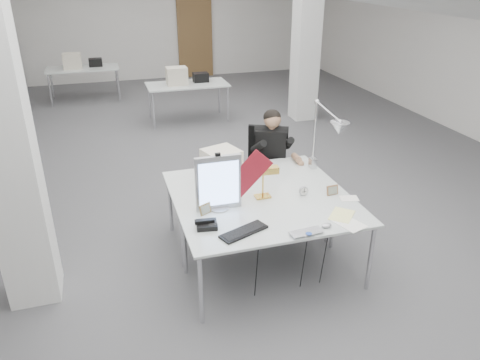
# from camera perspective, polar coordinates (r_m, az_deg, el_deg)

# --- Properties ---
(room_shell) EXTENTS (10.04, 14.04, 3.24)m
(room_shell) POSITION_cam_1_polar(r_m,az_deg,el_deg) (6.58, -3.40, 13.88)
(room_shell) COLOR #4B4B4D
(room_shell) RESTS_ON ground
(desk_main) EXTENTS (1.80, 0.90, 0.02)m
(desk_main) POSITION_cam_1_polar(r_m,az_deg,el_deg) (4.52, 4.45, -4.58)
(desk_main) COLOR silver
(desk_main) RESTS_ON room_shell
(desk_second) EXTENTS (1.80, 0.90, 0.02)m
(desk_second) POSITION_cam_1_polar(r_m,az_deg,el_deg) (5.27, 0.96, 0.07)
(desk_second) COLOR silver
(desk_second) RESTS_ON room_shell
(bg_desk_a) EXTENTS (1.60, 0.80, 0.02)m
(bg_desk_a) POSITION_cam_1_polar(r_m,az_deg,el_deg) (9.56, -6.45, 11.49)
(bg_desk_a) COLOR silver
(bg_desk_a) RESTS_ON room_shell
(bg_desk_b) EXTENTS (1.60, 0.80, 0.02)m
(bg_desk_b) POSITION_cam_1_polar(r_m,az_deg,el_deg) (11.56, -18.64, 12.76)
(bg_desk_b) COLOR silver
(bg_desk_b) RESTS_ON room_shell
(filing_cabinet) EXTENTS (0.45, 0.55, 1.20)m
(filing_cabinet) POSITION_cam_1_polar(r_m,az_deg,el_deg) (13.17, -26.06, 12.30)
(filing_cabinet) COLOR gray
(filing_cabinet) RESTS_ON room_shell
(office_chair) EXTENTS (0.64, 0.64, 0.98)m
(office_chair) POSITION_cam_1_polar(r_m,az_deg,el_deg) (6.07, 3.61, 0.95)
(office_chair) COLOR black
(office_chair) RESTS_ON room_shell
(seated_person) EXTENTS (0.75, 0.82, 0.99)m
(seated_person) POSITION_cam_1_polar(r_m,az_deg,el_deg) (5.87, 3.88, 4.39)
(seated_person) COLOR black
(seated_person) RESTS_ON office_chair
(monitor) EXTENTS (0.45, 0.05, 0.56)m
(monitor) POSITION_cam_1_polar(r_m,az_deg,el_deg) (4.51, -2.65, -0.36)
(monitor) COLOR #A1A2A6
(monitor) RESTS_ON desk_main
(pennant) EXTENTS (0.49, 0.15, 0.55)m
(pennant) POSITION_cam_1_polar(r_m,az_deg,el_deg) (4.53, 0.83, 0.54)
(pennant) COLOR maroon
(pennant) RESTS_ON monitor
(keyboard) EXTENTS (0.49, 0.32, 0.02)m
(keyboard) POSITION_cam_1_polar(r_m,az_deg,el_deg) (4.23, 0.46, -6.33)
(keyboard) COLOR black
(keyboard) RESTS_ON desk_main
(laptop) EXTENTS (0.32, 0.22, 0.02)m
(laptop) POSITION_cam_1_polar(r_m,az_deg,el_deg) (4.23, 8.38, -6.67)
(laptop) COLOR #AAABAF
(laptop) RESTS_ON desk_main
(mouse) EXTENTS (0.10, 0.07, 0.04)m
(mouse) POSITION_cam_1_polar(r_m,az_deg,el_deg) (4.38, 10.50, -5.47)
(mouse) COLOR silver
(mouse) RESTS_ON desk_main
(bankers_lamp) EXTENTS (0.30, 0.14, 0.33)m
(bankers_lamp) POSITION_cam_1_polar(r_m,az_deg,el_deg) (4.78, 2.81, -0.34)
(bankers_lamp) COLOR gold
(bankers_lamp) RESTS_ON desk_main
(desk_phone) EXTENTS (0.21, 0.19, 0.05)m
(desk_phone) POSITION_cam_1_polar(r_m,az_deg,el_deg) (4.32, -4.08, -5.48)
(desk_phone) COLOR black
(desk_phone) RESTS_ON desk_main
(picture_frame_left) EXTENTS (0.13, 0.09, 0.10)m
(picture_frame_left) POSITION_cam_1_polar(r_m,az_deg,el_deg) (4.53, -4.25, -3.53)
(picture_frame_left) COLOR olive
(picture_frame_left) RESTS_ON desk_main
(picture_frame_right) EXTENTS (0.13, 0.04, 0.10)m
(picture_frame_right) POSITION_cam_1_polar(r_m,az_deg,el_deg) (4.98, 11.20, -1.21)
(picture_frame_right) COLOR #996742
(picture_frame_right) RESTS_ON desk_main
(desk_clock) EXTENTS (0.10, 0.03, 0.10)m
(desk_clock) POSITION_cam_1_polar(r_m,az_deg,el_deg) (4.91, 7.75, -1.31)
(desk_clock) COLOR #A4A4A8
(desk_clock) RESTS_ON desk_main
(paper_stack_a) EXTENTS (0.28, 0.34, 0.01)m
(paper_stack_a) POSITION_cam_1_polar(r_m,az_deg,el_deg) (4.49, 13.15, -5.18)
(paper_stack_a) COLOR white
(paper_stack_a) RESTS_ON desk_main
(paper_stack_b) EXTENTS (0.33, 0.34, 0.01)m
(paper_stack_b) POSITION_cam_1_polar(r_m,az_deg,el_deg) (4.61, 12.30, -4.21)
(paper_stack_b) COLOR #FFFD98
(paper_stack_b) RESTS_ON desk_main
(paper_stack_c) EXTENTS (0.21, 0.17, 0.01)m
(paper_stack_c) POSITION_cam_1_polar(r_m,az_deg,el_deg) (4.95, 13.15, -2.19)
(paper_stack_c) COLOR white
(paper_stack_c) RESTS_ON desk_main
(beige_monitor) EXTENTS (0.45, 0.44, 0.34)m
(beige_monitor) POSITION_cam_1_polar(r_m,az_deg,el_deg) (5.20, -2.27, 1.92)
(beige_monitor) COLOR beige
(beige_monitor) RESTS_ON desk_second
(architect_lamp) EXTENTS (0.41, 0.73, 0.89)m
(architect_lamp) POSITION_cam_1_polar(r_m,az_deg,el_deg) (5.23, 10.28, 4.88)
(architect_lamp) COLOR silver
(architect_lamp) RESTS_ON desk_second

